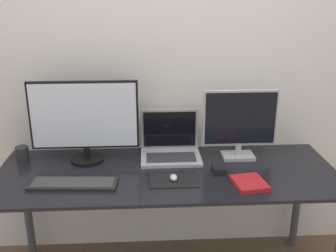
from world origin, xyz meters
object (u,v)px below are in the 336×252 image
Objects in this scene: monitor_right at (240,122)px; book at (249,183)px; keyboard at (73,184)px; power_brick at (219,170)px; mug at (22,153)px; mouse at (174,178)px; monitor_left at (84,120)px; laptop at (170,145)px.

monitor_right reaches higher than book.
power_brick reaches higher than keyboard.
keyboard is 0.49m from mug.
mug is (-0.87, 0.32, 0.02)m from mouse.
monitor_right is 0.54m from mouse.
monitor_left is 0.44m from mug.
power_brick is (0.74, -0.20, -0.24)m from monitor_left.
keyboard is at bearing -146.06° from laptop.
monitor_left is 0.98m from book.
laptop is at bearing 134.68° from power_brick.
power_brick reaches higher than mouse.
laptop is at bearing 172.74° from monitor_right.
book is at bearing -3.46° from keyboard.
monitor_right is at bearing -1.61° from mug.
keyboard is at bearing -161.99° from monitor_right.
book is at bearing -93.33° from monitor_right.
keyboard is at bearing 176.54° from book.
book is 2.42× the size of mug.
mouse is at bearing -161.77° from power_brick.
monitor_right reaches higher than power_brick.
mug is at bearing 136.16° from keyboard.
mouse is at bearing -30.28° from monitor_left.
laptop is 0.36m from power_brick.
mug is (-0.38, 0.04, -0.21)m from monitor_left.
monitor_left reaches higher than mouse.
mug reaches higher than keyboard.
monitor_right is at bearing 86.67° from book.
mouse is (-0.41, -0.29, -0.20)m from monitor_right.
keyboard is at bearing -95.93° from monitor_left.
mug is at bearing 159.75° from mouse.
monitor_left is 1.41× the size of monitor_right.
laptop is at bearing 89.40° from mouse.
book is 1.32m from mug.
laptop is 0.77× the size of keyboard.
monitor_left reaches higher than mug.
keyboard is (-0.03, -0.30, -0.25)m from monitor_left.
monitor_right is at bearing -7.26° from laptop.
monitor_left is 0.53m from laptop.
mouse is 0.39m from book.
monitor_right is at bearing 18.01° from keyboard.
monitor_left is 1.33× the size of keyboard.
mouse reaches higher than book.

